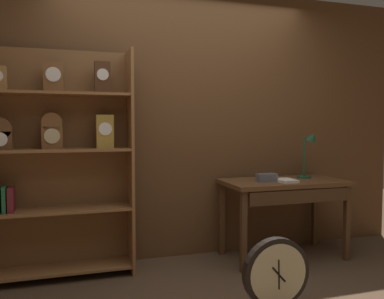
{
  "coord_description": "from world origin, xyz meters",
  "views": [
    {
      "loc": [
        -1.07,
        -2.38,
        1.27
      ],
      "look_at": [
        -0.12,
        0.64,
        1.08
      ],
      "focal_mm": 36.97,
      "sensor_mm": 36.0,
      "label": 1
    }
  ],
  "objects_px": {
    "toolbox_small": "(267,178)",
    "open_repair_manual": "(286,180)",
    "bookshelf": "(51,161)",
    "workbench": "(285,190)",
    "round_clock_large": "(276,275)",
    "desk_lamp": "(309,151)"
  },
  "relations": [
    {
      "from": "toolbox_small",
      "to": "open_repair_manual",
      "type": "bearing_deg",
      "value": -21.38
    },
    {
      "from": "bookshelf",
      "to": "toolbox_small",
      "type": "xyz_separation_m",
      "value": [
        1.9,
        -0.16,
        -0.19
      ]
    },
    {
      "from": "workbench",
      "to": "toolbox_small",
      "type": "distance_m",
      "value": 0.25
    },
    {
      "from": "bookshelf",
      "to": "round_clock_large",
      "type": "relative_size",
      "value": 3.68
    },
    {
      "from": "round_clock_large",
      "to": "bookshelf",
      "type": "bearing_deg",
      "value": 142.61
    },
    {
      "from": "toolbox_small",
      "to": "workbench",
      "type": "bearing_deg",
      "value": 5.38
    },
    {
      "from": "bookshelf",
      "to": "desk_lamp",
      "type": "relative_size",
      "value": 4.03
    },
    {
      "from": "bookshelf",
      "to": "toolbox_small",
      "type": "relative_size",
      "value": 10.42
    },
    {
      "from": "bookshelf",
      "to": "round_clock_large",
      "type": "height_order",
      "value": "bookshelf"
    },
    {
      "from": "open_repair_manual",
      "to": "round_clock_large",
      "type": "distance_m",
      "value": 1.19
    },
    {
      "from": "bookshelf",
      "to": "workbench",
      "type": "height_order",
      "value": "bookshelf"
    },
    {
      "from": "bookshelf",
      "to": "workbench",
      "type": "relative_size",
      "value": 1.64
    },
    {
      "from": "round_clock_large",
      "to": "desk_lamp",
      "type": "bearing_deg",
      "value": 48.06
    },
    {
      "from": "toolbox_small",
      "to": "open_repair_manual",
      "type": "height_order",
      "value": "toolbox_small"
    },
    {
      "from": "bookshelf",
      "to": "open_repair_manual",
      "type": "bearing_deg",
      "value": -6.26
    },
    {
      "from": "desk_lamp",
      "to": "open_repair_manual",
      "type": "relative_size",
      "value": 2.16
    },
    {
      "from": "toolbox_small",
      "to": "round_clock_large",
      "type": "bearing_deg",
      "value": -114.23
    },
    {
      "from": "desk_lamp",
      "to": "toolbox_small",
      "type": "xyz_separation_m",
      "value": [
        -0.52,
        -0.1,
        -0.23
      ]
    },
    {
      "from": "bookshelf",
      "to": "open_repair_manual",
      "type": "xyz_separation_m",
      "value": [
        2.07,
        -0.23,
        -0.22
      ]
    },
    {
      "from": "bookshelf",
      "to": "toolbox_small",
      "type": "height_order",
      "value": "bookshelf"
    },
    {
      "from": "desk_lamp",
      "to": "toolbox_small",
      "type": "relative_size",
      "value": 2.58
    },
    {
      "from": "round_clock_large",
      "to": "open_repair_manual",
      "type": "bearing_deg",
      "value": 56.3
    }
  ]
}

